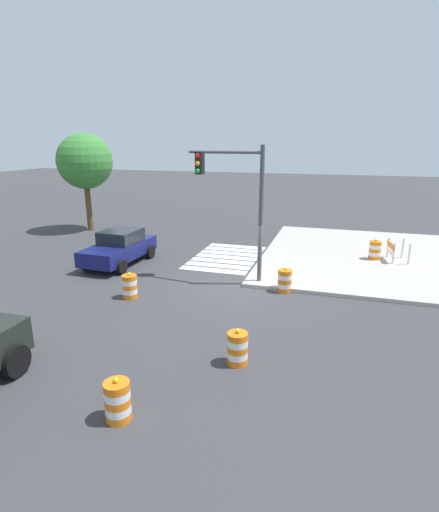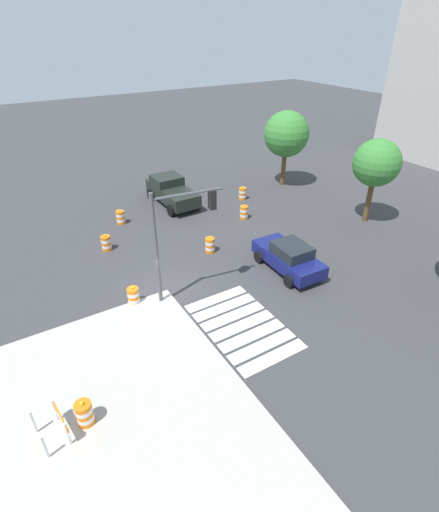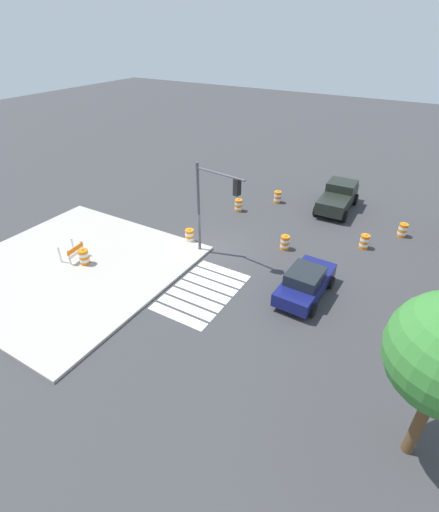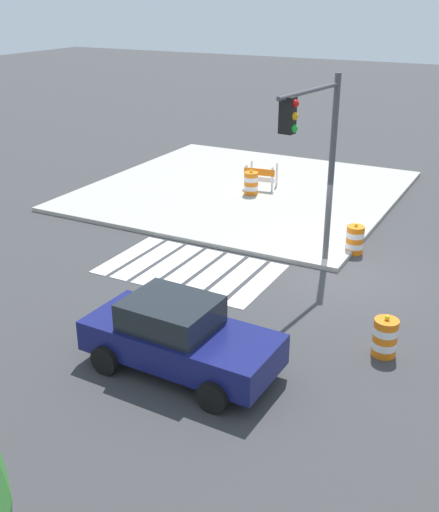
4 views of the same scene
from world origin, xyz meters
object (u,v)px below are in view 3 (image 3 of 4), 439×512
traffic_barrel_near_corner (364,242)px  traffic_light_pole (214,197)px  pickup_truck (339,196)px  traffic_barrel_on_sidewalk (84,257)px  traffic_barrel_median_near (285,243)px  traffic_barrel_median_far (277,197)px  construction_barricade (74,251)px  sports_car (305,282)px  traffic_barrel_far_curb (403,230)px  traffic_barrel_lane_center (190,236)px  traffic_barrel_crosswalk_end (238,205)px

traffic_barrel_near_corner → traffic_light_pole: (5.73, -7.52, 3.46)m
pickup_truck → traffic_barrel_on_sidewalk: bearing=-34.0°
traffic_barrel_median_near → traffic_light_pole: size_ratio=0.19×
traffic_barrel_median_near → traffic_barrel_median_far: same height
pickup_truck → construction_barricade: bearing=-36.2°
pickup_truck → traffic_barrel_median_near: pickup_truck is taller
sports_car → traffic_barrel_near_corner: sports_car is taller
traffic_barrel_median_near → traffic_barrel_median_far: bearing=-153.0°
traffic_light_pole → pickup_truck: bearing=157.6°
traffic_barrel_far_curb → construction_barricade: 20.87m
construction_barricade → traffic_barrel_near_corner: bearing=125.9°
traffic_barrel_lane_center → traffic_barrel_on_sidewalk: traffic_barrel_on_sidewalk is taller
traffic_barrel_crosswalk_end → traffic_barrel_far_curb: 11.35m
sports_car → traffic_barrel_median_near: bearing=-145.2°
traffic_barrel_median_far → traffic_barrel_near_corner: bearing=63.9°
sports_car → traffic_barrel_far_curb: 9.94m
traffic_barrel_near_corner → traffic_barrel_on_sidewalk: bearing=-52.4°
construction_barricade → traffic_light_pole: bearing=124.3°
traffic_barrel_far_curb → traffic_barrel_near_corner: bearing=-32.6°
construction_barricade → sports_car: bearing=106.8°
traffic_barrel_median_far → traffic_barrel_on_sidewalk: traffic_barrel_on_sidewalk is taller
traffic_light_pole → traffic_barrel_crosswalk_end: bearing=-164.3°
traffic_barrel_median_near → traffic_barrel_on_sidewalk: size_ratio=1.00×
traffic_barrel_far_curb → traffic_barrel_median_near: bearing=-47.7°
sports_car → traffic_light_pole: traffic_light_pole is taller
traffic_barrel_lane_center → traffic_barrel_on_sidewalk: 6.51m
traffic_barrel_on_sidewalk → pickup_truck: bearing=146.0°
traffic_barrel_on_sidewalk → traffic_barrel_lane_center: bearing=145.5°
pickup_truck → traffic_barrel_near_corner: bearing=31.9°
traffic_light_pole → traffic_barrel_on_sidewalk: bearing=-52.0°
sports_car → traffic_barrel_on_sidewalk: sports_car is taller
traffic_barrel_median_near → traffic_light_pole: 5.68m
traffic_barrel_far_curb → traffic_barrel_on_sidewalk: size_ratio=1.00×
sports_car → traffic_barrel_far_curb: sports_car is taller
traffic_barrel_median_near → traffic_light_pole: (3.07, -3.30, 3.46)m
construction_barricade → traffic_light_pole: size_ratio=0.24×
traffic_barrel_crosswalk_end → traffic_barrel_median_near: (3.38, 5.11, 0.00)m
traffic_barrel_near_corner → traffic_barrel_median_near: same height
traffic_barrel_crosswalk_end → traffic_barrel_on_sidewalk: (11.11, -4.15, 0.15)m
pickup_truck → construction_barricade: 19.04m
traffic_barrel_crosswalk_end → traffic_light_pole: traffic_light_pole is taller
pickup_truck → traffic_barrel_lane_center: (10.02, -6.69, -0.52)m
traffic_barrel_on_sidewalk → traffic_barrel_far_curb: bearing=130.8°
traffic_barrel_median_far → construction_barricade: size_ratio=0.77×
construction_barricade → traffic_light_pole: traffic_light_pole is taller
traffic_barrel_median_far → traffic_barrel_median_near: bearing=27.0°
traffic_barrel_on_sidewalk → traffic_barrel_median_far: bearing=156.7°
sports_car → traffic_barrel_near_corner: size_ratio=4.27×
construction_barricade → pickup_truck: bearing=143.8°
traffic_barrel_crosswalk_end → traffic_barrel_lane_center: 5.76m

